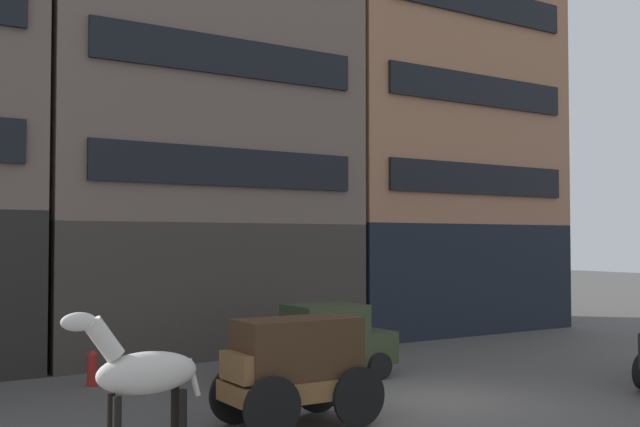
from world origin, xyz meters
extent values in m
plane|color=#4C4947|center=(0.00, 0.00, 0.00)|extent=(120.00, 120.00, 0.00)
cube|color=#38332D|center=(-1.27, 10.65, 1.96)|extent=(9.79, 6.52, 3.93)
cube|color=#66564C|center=(-1.27, 10.65, 8.73)|extent=(9.79, 6.52, 9.61)
cube|color=black|center=(-1.27, 7.32, 5.53)|extent=(8.22, 0.12, 1.10)
cube|color=black|center=(-1.27, 7.32, 8.73)|extent=(8.22, 0.12, 1.10)
cube|color=black|center=(8.75, 10.65, 2.00)|extent=(9.95, 6.52, 4.01)
cube|color=#9E6B4C|center=(8.75, 10.65, 8.85)|extent=(9.95, 6.52, 9.70)
cube|color=black|center=(8.75, 7.32, 5.62)|extent=(8.36, 0.12, 1.10)
cube|color=black|center=(8.75, 7.32, 8.85)|extent=(8.36, 0.12, 1.10)
cube|color=black|center=(8.75, 7.32, 12.08)|extent=(8.36, 0.12, 1.10)
cube|color=brown|center=(-3.68, -0.24, 0.70)|extent=(2.74, 1.38, 0.36)
cube|color=#3D2819|center=(-3.68, -0.24, 1.43)|extent=(2.33, 1.17, 1.10)
cube|color=brown|center=(-4.83, -0.21, 1.18)|extent=(0.43, 1.05, 0.50)
cylinder|color=black|center=(-4.60, -0.92, 0.55)|extent=(1.10, 0.11, 1.10)
cylinder|color=black|center=(-4.56, 0.50, 0.55)|extent=(1.10, 0.11, 1.10)
cylinder|color=black|center=(-2.81, -0.98, 0.55)|extent=(1.10, 0.11, 1.10)
cylinder|color=black|center=(-2.76, 0.44, 0.55)|extent=(1.10, 0.11, 1.10)
ellipsoid|color=beige|center=(-6.58, -0.24, 1.25)|extent=(1.72, 0.65, 0.70)
cylinder|color=beige|center=(-7.31, -0.22, 1.85)|extent=(0.67, 0.34, 0.76)
ellipsoid|color=beige|center=(-7.70, -0.21, 2.15)|extent=(0.57, 0.26, 0.30)
cylinder|color=beige|center=(-5.78, -0.27, 1.10)|extent=(0.27, 0.11, 0.65)
cylinder|color=black|center=(-7.14, -0.40, 0.47)|extent=(0.14, 0.14, 0.95)
cylinder|color=black|center=(-7.13, -0.04, 0.47)|extent=(0.14, 0.14, 0.95)
cylinder|color=black|center=(-6.04, -0.44, 0.47)|extent=(0.14, 0.14, 0.95)
cylinder|color=black|center=(-6.03, -0.08, 0.47)|extent=(0.14, 0.14, 0.95)
cube|color=#2D3823|center=(-0.76, 3.45, 0.73)|extent=(3.72, 1.65, 0.80)
cube|color=#2D3823|center=(-0.61, 3.44, 1.48)|extent=(1.82, 1.47, 0.70)
cube|color=silver|center=(-1.46, 3.46, 1.35)|extent=(0.35, 1.32, 0.56)
cylinder|color=black|center=(-1.97, 2.62, 0.33)|extent=(0.66, 0.19, 0.66)
cylinder|color=black|center=(-1.94, 4.30, 0.33)|extent=(0.66, 0.19, 0.66)
cylinder|color=black|center=(0.43, 2.59, 0.33)|extent=(0.66, 0.19, 0.66)
cylinder|color=black|center=(0.46, 4.27, 0.33)|extent=(0.66, 0.19, 0.66)
cylinder|color=maroon|center=(-5.72, 5.63, 0.35)|extent=(0.24, 0.24, 0.70)
sphere|color=maroon|center=(-5.72, 5.63, 0.72)|extent=(0.22, 0.22, 0.22)
camera|label=1|loc=(-11.14, -12.32, 3.44)|focal=42.77mm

